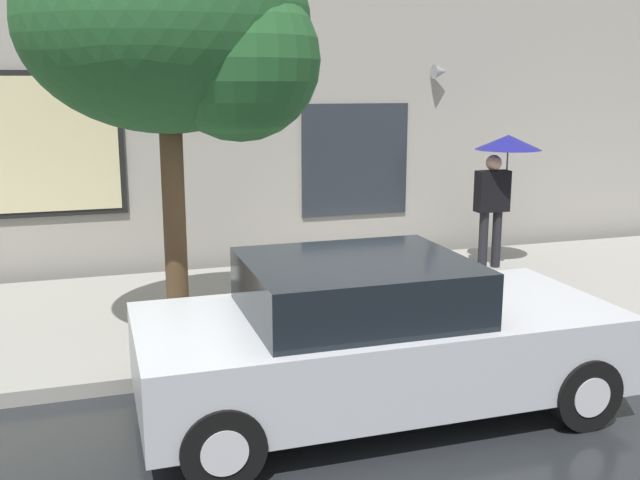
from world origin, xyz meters
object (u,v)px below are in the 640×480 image
at_px(pedestrian_with_umbrella, 502,164).
at_px(street_tree, 181,32).
at_px(parked_car, 373,337).
at_px(fire_hydrant, 405,289).

bearing_deg(pedestrian_with_umbrella, street_tree, -157.61).
distance_m(parked_car, street_tree, 3.51).
distance_m(fire_hydrant, street_tree, 3.90).
bearing_deg(parked_car, street_tree, 127.80).
relative_size(fire_hydrant, street_tree, 0.16).
height_order(parked_car, pedestrian_with_umbrella, pedestrian_with_umbrella).
bearing_deg(fire_hydrant, pedestrian_with_umbrella, 37.27).
bearing_deg(street_tree, parked_car, -52.20).
xyz_separation_m(parked_car, street_tree, (-1.37, 1.77, 2.70)).
distance_m(parked_car, fire_hydrant, 2.36).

